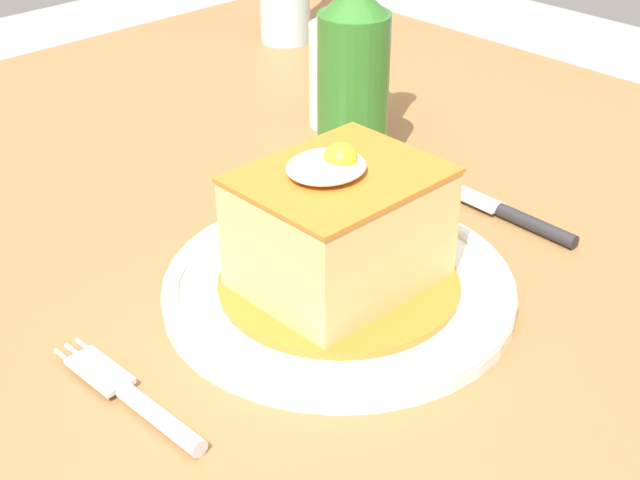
{
  "coord_description": "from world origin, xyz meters",
  "views": [
    {
      "loc": [
        -0.37,
        -0.55,
        1.13
      ],
      "look_at": [
        0.02,
        -0.14,
        0.79
      ],
      "focal_mm": 50.55,
      "sensor_mm": 36.0,
      "label": 1
    }
  ],
  "objects_px": {
    "knife": "(513,215)",
    "beer_bottle_green": "(353,70)",
    "drinking_glass": "(342,82)",
    "fork": "(140,403)",
    "main_plate": "(339,286)"
  },
  "relations": [
    {
      "from": "drinking_glass",
      "to": "fork",
      "type": "bearing_deg",
      "value": -150.71
    },
    {
      "from": "beer_bottle_green",
      "to": "drinking_glass",
      "type": "bearing_deg",
      "value": 49.57
    },
    {
      "from": "fork",
      "to": "drinking_glass",
      "type": "distance_m",
      "value": 0.46
    },
    {
      "from": "fork",
      "to": "knife",
      "type": "bearing_deg",
      "value": -3.16
    },
    {
      "from": "drinking_glass",
      "to": "knife",
      "type": "bearing_deg",
      "value": -99.65
    },
    {
      "from": "beer_bottle_green",
      "to": "fork",
      "type": "bearing_deg",
      "value": -156.98
    },
    {
      "from": "fork",
      "to": "beer_bottle_green",
      "type": "height_order",
      "value": "beer_bottle_green"
    },
    {
      "from": "fork",
      "to": "knife",
      "type": "xyz_separation_m",
      "value": [
        0.36,
        -0.02,
        0.0
      ]
    },
    {
      "from": "beer_bottle_green",
      "to": "drinking_glass",
      "type": "relative_size",
      "value": 2.53
    },
    {
      "from": "main_plate",
      "to": "knife",
      "type": "height_order",
      "value": "main_plate"
    },
    {
      "from": "main_plate",
      "to": "drinking_glass",
      "type": "distance_m",
      "value": 0.32
    },
    {
      "from": "knife",
      "to": "beer_bottle_green",
      "type": "relative_size",
      "value": 0.62
    },
    {
      "from": "main_plate",
      "to": "drinking_glass",
      "type": "bearing_deg",
      "value": 44.6
    },
    {
      "from": "main_plate",
      "to": "knife",
      "type": "distance_m",
      "value": 0.19
    },
    {
      "from": "beer_bottle_green",
      "to": "drinking_glass",
      "type": "distance_m",
      "value": 0.12
    }
  ]
}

